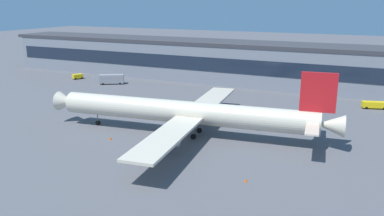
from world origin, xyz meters
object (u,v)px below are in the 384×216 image
(belt_loader, at_px, (375,105))
(baggage_tug, at_px, (77,76))
(traffic_cone_1, at_px, (246,180))
(traffic_cone_2, at_px, (110,138))
(follow_me_car, at_px, (312,102))
(traffic_cone_0, at_px, (127,156))
(fuel_truck, at_px, (111,79))
(airliner, at_px, (188,112))

(belt_loader, bearing_deg, baggage_tug, -179.19)
(traffic_cone_1, distance_m, traffic_cone_2, 32.82)
(traffic_cone_2, bearing_deg, follow_me_car, 55.24)
(traffic_cone_0, bearing_deg, fuel_truck, 129.08)
(belt_loader, relative_size, baggage_tug, 1.63)
(traffic_cone_1, bearing_deg, airliner, 137.58)
(baggage_tug, bearing_deg, traffic_cone_1, -34.03)
(belt_loader, xyz_separation_m, baggage_tug, (-101.87, -1.44, -0.07))
(fuel_truck, bearing_deg, belt_loader, 2.41)
(traffic_cone_1, bearing_deg, follow_me_car, 88.78)
(traffic_cone_0, height_order, traffic_cone_2, traffic_cone_0)
(follow_me_car, height_order, traffic_cone_1, follow_me_car)
(fuel_truck, relative_size, traffic_cone_0, 12.16)
(belt_loader, bearing_deg, traffic_cone_0, -124.62)
(belt_loader, relative_size, traffic_cone_0, 9.45)
(traffic_cone_0, bearing_deg, airliner, 75.52)
(belt_loader, height_order, traffic_cone_1, belt_loader)
(baggage_tug, bearing_deg, follow_me_car, -1.46)
(fuel_truck, bearing_deg, follow_me_car, -0.05)
(follow_me_car, distance_m, belt_loader, 16.46)
(traffic_cone_2, bearing_deg, traffic_cone_0, -37.26)
(follow_me_car, bearing_deg, airliner, -117.68)
(traffic_cone_1, relative_size, traffic_cone_2, 0.98)
(airliner, xyz_separation_m, traffic_cone_2, (-13.35, -9.99, -4.71))
(baggage_tug, xyz_separation_m, traffic_cone_2, (52.59, -50.06, -0.74))
(traffic_cone_0, bearing_deg, traffic_cone_2, 142.74)
(belt_loader, bearing_deg, fuel_truck, -177.59)
(belt_loader, xyz_separation_m, traffic_cone_2, (-49.28, -51.50, -0.81))
(fuel_truck, relative_size, belt_loader, 1.29)
(follow_me_car, xyz_separation_m, traffic_cone_0, (-24.22, -54.72, -0.74))
(fuel_truck, xyz_separation_m, belt_loader, (84.76, 3.56, -0.73))
(airliner, relative_size, traffic_cone_0, 90.84)
(follow_me_car, height_order, traffic_cone_0, follow_me_car)
(baggage_tug, distance_m, traffic_cone_2, 72.61)
(baggage_tug, height_order, traffic_cone_0, baggage_tug)
(airliner, distance_m, baggage_tug, 77.26)
(airliner, relative_size, traffic_cone_2, 94.51)
(baggage_tug, height_order, traffic_cone_2, baggage_tug)
(follow_me_car, xyz_separation_m, traffic_cone_1, (-1.17, -54.97, -0.76))
(airliner, distance_m, fuel_truck, 61.92)
(traffic_cone_0, distance_m, traffic_cone_1, 23.05)
(belt_loader, distance_m, traffic_cone_1, 61.08)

